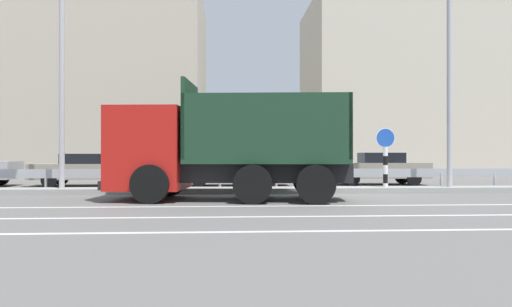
% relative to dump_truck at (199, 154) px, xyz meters
% --- Properties ---
extents(ground_plane, '(320.00, 320.00, 0.00)m').
position_rel_dump_truck_xyz_m(ground_plane, '(4.68, 0.77, -1.32)').
color(ground_plane, '#605E5B').
extents(lane_strip_0, '(58.27, 0.16, 0.01)m').
position_rel_dump_truck_xyz_m(lane_strip_0, '(0.95, -1.89, -1.32)').
color(lane_strip_0, silver).
rests_on(lane_strip_0, ground_plane).
extents(lane_strip_1, '(58.27, 0.16, 0.01)m').
position_rel_dump_truck_xyz_m(lane_strip_1, '(0.95, -4.02, -1.32)').
color(lane_strip_1, silver).
rests_on(lane_strip_1, ground_plane).
extents(lane_strip_2, '(58.27, 0.16, 0.01)m').
position_rel_dump_truck_xyz_m(lane_strip_2, '(0.95, -6.04, -1.32)').
color(lane_strip_2, silver).
rests_on(lane_strip_2, ground_plane).
extents(median_island, '(32.05, 1.10, 0.18)m').
position_rel_dump_truck_xyz_m(median_island, '(4.68, 2.47, -1.23)').
color(median_island, gray).
rests_on(median_island, ground_plane).
extents(median_guardrail, '(58.27, 0.09, 0.78)m').
position_rel_dump_truck_xyz_m(median_guardrail, '(4.68, 3.69, -0.75)').
color(median_guardrail, '#9EA0A5').
rests_on(median_guardrail, ground_plane).
extents(dump_truck, '(7.02, 3.22, 3.39)m').
position_rel_dump_truck_xyz_m(dump_truck, '(0.00, 0.00, 0.00)').
color(dump_truck, red).
rests_on(dump_truck, ground_plane).
extents(median_road_sign, '(0.68, 0.16, 2.22)m').
position_rel_dump_truck_xyz_m(median_road_sign, '(6.29, 2.47, -0.17)').
color(median_road_sign, white).
rests_on(median_road_sign, ground_plane).
extents(street_lamp_1, '(0.72, 2.63, 9.77)m').
position_rel_dump_truck_xyz_m(street_lamp_1, '(-4.66, 2.31, 4.10)').
color(street_lamp_1, '#ADADB2').
rests_on(street_lamp_1, ground_plane).
extents(street_lamp_2, '(0.71, 2.27, 10.54)m').
position_rel_dump_truck_xyz_m(street_lamp_2, '(8.57, 2.37, 4.45)').
color(street_lamp_2, '#ADADB2').
rests_on(street_lamp_2, ground_plane).
extents(parked_car_2, '(4.79, 2.09, 1.33)m').
position_rel_dump_truck_xyz_m(parked_car_2, '(-4.77, 6.50, -0.62)').
color(parked_car_2, gray).
rests_on(parked_car_2, ground_plane).
extents(parked_car_3, '(4.68, 1.82, 1.22)m').
position_rel_dump_truck_xyz_m(parked_car_3, '(1.21, 6.30, -0.68)').
color(parked_car_3, maroon).
rests_on(parked_car_3, ground_plane).
extents(parked_car_4, '(4.20, 1.96, 1.38)m').
position_rel_dump_truck_xyz_m(parked_car_4, '(7.36, 6.69, -0.61)').
color(parked_car_4, gray).
rests_on(parked_car_4, ground_plane).
extents(background_building_0, '(14.92, 12.13, 11.82)m').
position_rel_dump_truck_xyz_m(background_building_0, '(-8.25, 19.05, 4.59)').
color(background_building_0, '#B7AD99').
rests_on(background_building_0, ground_plane).
extents(background_building_1, '(18.64, 9.19, 11.85)m').
position_rel_dump_truck_xyz_m(background_building_1, '(15.98, 20.38, 4.61)').
color(background_building_1, beige).
rests_on(background_building_1, ground_plane).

